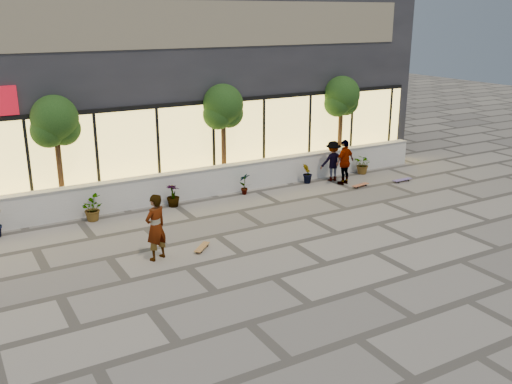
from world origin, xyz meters
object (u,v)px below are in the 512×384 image
skater_right_near (345,162)px  skateboard_right_far (402,180)px  tree_mideast (223,109)px  skateboard_center (202,247)px  tree_east (342,99)px  skater_center (156,227)px  skater_right_far (333,161)px  tree_midwest (55,124)px  skateboard_right_near (360,185)px

skater_right_near → skateboard_right_far: (2.19, -0.91, -0.80)m
tree_mideast → skateboard_center: (-3.32, -5.18, -2.91)m
tree_east → skater_center: (-10.14, -5.16, -2.07)m
skater_right_near → skateboard_center: 8.19m
skateboard_right_far → skater_center: bearing=-169.8°
skateboard_right_far → tree_mideast: bearing=154.0°
skater_right_near → skater_right_far: (-0.10, 0.63, -0.08)m
tree_east → skater_center: 11.57m
tree_midwest → skater_right_near: tree_midwest is taller
tree_midwest → tree_east: (11.50, 0.00, 0.00)m
tree_midwest → skater_center: tree_midwest is taller
skateboard_center → skateboard_right_near: 8.22m
skater_center → tree_midwest: bearing=-98.5°
skater_center → skateboard_right_near: skater_center is taller
tree_mideast → skater_right_far: size_ratio=2.45×
tree_midwest → skater_right_near: 10.60m
tree_mideast → skater_right_near: (4.19, -2.03, -2.10)m
skater_right_far → skateboard_center: (-7.42, -3.78, -0.72)m
skater_center → skater_right_far: 9.51m
tree_east → skateboard_right_near: (-1.00, -2.66, -2.91)m
tree_east → skater_right_far: 2.95m
tree_midwest → tree_mideast: size_ratio=1.00×
skateboard_center → tree_mideast: bearing=13.0°
tree_mideast → skateboard_right_far: tree_mideast is taller
skater_center → skateboard_right_near: 9.52m
skater_right_near → skateboard_right_far: skater_right_near is taller
tree_midwest → tree_mideast: 6.00m
tree_east → skater_center: tree_east is taller
skater_right_far → skateboard_right_far: 2.85m
tree_mideast → skateboard_center: bearing=-122.7°
skater_center → skateboard_center: size_ratio=2.67×
skater_right_near → skater_right_far: 0.64m
tree_mideast → skateboard_right_far: size_ratio=4.55×
tree_east → skater_right_far: bearing=-135.1°
skater_center → skater_right_far: skater_center is taller
tree_east → skateboard_right_far: size_ratio=4.55×
skateboard_right_near → skateboard_center: bearing=-171.8°
skater_center → skateboard_right_near: bearing=172.1°
skateboard_right_near → skateboard_right_far: skateboard_right_far is taller
tree_mideast → tree_east: same height
tree_midwest → skateboard_center: bearing=-62.7°
tree_midwest → skateboard_right_far: size_ratio=4.55×
tree_mideast → skater_center: bearing=-132.0°
skater_right_near → skateboard_center: (-7.52, -3.15, -0.80)m
tree_east → skater_right_near: tree_east is taller
skater_right_near → skateboard_right_near: size_ratio=2.16×
tree_mideast → skater_right_near: tree_mideast is taller
tree_midwest → skateboard_right_near: bearing=-14.2°
skater_center → skateboard_right_far: (11.03, 2.22, -0.83)m
tree_east → skateboard_center: size_ratio=5.69×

